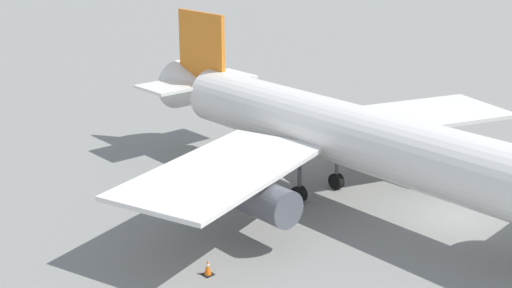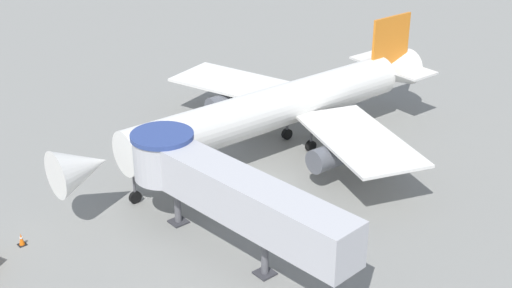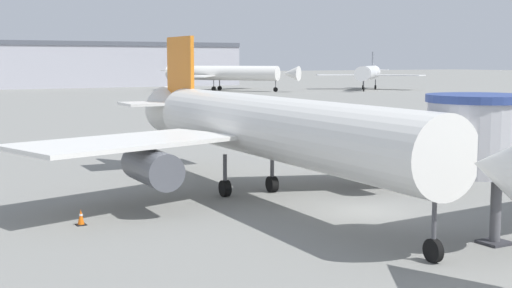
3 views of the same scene
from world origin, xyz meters
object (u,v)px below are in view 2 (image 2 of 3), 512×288
Objects in this scene: traffic_cone_starboard_wing at (340,212)px; traffic_cone_port_wing at (196,113)px; main_airplane at (277,108)px; traffic_cone_near_nose at (21,239)px; jet_bridge at (220,186)px.

traffic_cone_starboard_wing is 20.34m from traffic_cone_port_wing.
main_airplane is 40.09× the size of traffic_cone_near_nose.
jet_bridge is at bearing -104.40° from traffic_cone_starboard_wing.
main_airplane is at bearing 88.66° from traffic_cone_near_nose.
main_airplane is 1.91× the size of jet_bridge.
main_airplane is 45.79× the size of traffic_cone_port_wing.
traffic_cone_starboard_wing is at bearing 71.25° from jet_bridge.
traffic_cone_starboard_wing is 20.69m from traffic_cone_near_nose.
jet_bridge is 24.00× the size of traffic_cone_port_wing.
traffic_cone_near_nose is (9.64, -20.48, 0.05)m from traffic_cone_port_wing.
traffic_cone_starboard_wing is 0.91× the size of traffic_cone_port_wing.
jet_bridge is 26.46× the size of traffic_cone_starboard_wing.
jet_bridge reaches higher than traffic_cone_starboard_wing.
traffic_cone_port_wing is at bearing 143.97° from jet_bridge.
traffic_cone_port_wing is at bearing 115.20° from traffic_cone_near_nose.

